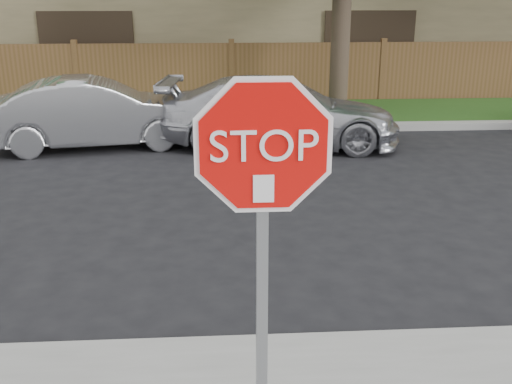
{
  "coord_description": "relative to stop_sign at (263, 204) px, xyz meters",
  "views": [
    {
      "loc": [
        -0.36,
        -4.46,
        2.91
      ],
      "look_at": [
        -0.14,
        -0.9,
        1.7
      ],
      "focal_mm": 42.0,
      "sensor_mm": 36.0,
      "label": 1
    }
  ],
  "objects": [
    {
      "name": "ground",
      "position": [
        0.14,
        1.48,
        -1.83
      ],
      "size": [
        90.0,
        90.0,
        0.0
      ],
      "primitive_type": "plane",
      "color": "black",
      "rests_on": "ground"
    },
    {
      "name": "grass_strip",
      "position": [
        0.14,
        11.28,
        -1.77
      ],
      "size": [
        70.0,
        3.0,
        0.12
      ],
      "primitive_type": "cube",
      "color": "#1E4714",
      "rests_on": "ground"
    },
    {
      "name": "sedan_left",
      "position": [
        -2.58,
        8.51,
        -1.16
      ],
      "size": [
        4.22,
        2.07,
        1.33
      ],
      "primitive_type": "imported",
      "rotation": [
        0.0,
        0.0,
        1.74
      ],
      "color": "#B5B5BA",
      "rests_on": "ground"
    },
    {
      "name": "stop_sign",
      "position": [
        0.0,
        0.0,
        0.0
      ],
      "size": [
        1.01,
        0.13,
        2.55
      ],
      "color": "gray",
      "rests_on": "sidewalk_near"
    },
    {
      "name": "sedan_right",
      "position": [
        0.95,
        8.4,
        -1.17
      ],
      "size": [
        4.75,
        2.33,
        1.33
      ],
      "primitive_type": "imported",
      "rotation": [
        0.0,
        0.0,
        1.46
      ],
      "color": "silver",
      "rests_on": "ground"
    },
    {
      "name": "far_curb",
      "position": [
        0.14,
        9.63,
        -1.75
      ],
      "size": [
        70.0,
        0.3,
        0.15
      ],
      "primitive_type": "cube",
      "color": "gray",
      "rests_on": "ground"
    },
    {
      "name": "fence",
      "position": [
        0.14,
        12.88,
        -1.03
      ],
      "size": [
        70.0,
        0.12,
        1.6
      ],
      "primitive_type": "cube",
      "color": "brown",
      "rests_on": "ground"
    }
  ]
}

